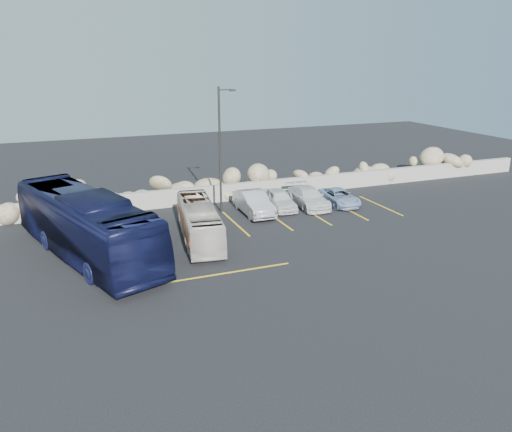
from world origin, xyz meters
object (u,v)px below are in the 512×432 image
object	(u,v)px
car_b	(254,203)
car_d	(339,197)
tour_coach	(86,225)
lamppost	(221,147)
car_a	(279,199)
car_c	(308,197)
vintage_bus	(199,222)

from	to	relation	value
car_b	car_d	distance (m)	6.22
tour_coach	car_d	distance (m)	17.08
lamppost	car_a	bearing A→B (deg)	-10.10
car_c	car_d	distance (m)	2.22
tour_coach	car_a	size ratio (longest dim) A/B	3.13
vintage_bus	car_c	bearing A→B (deg)	30.45
car_a	car_d	size ratio (longest dim) A/B	1.01
tour_coach	car_b	bearing A→B (deg)	-0.14
lamppost	car_c	xyz separation A→B (m)	(5.85, -0.89, -3.65)
lamppost	car_b	distance (m)	4.14
lamppost	car_b	world-z (taller)	lamppost
car_a	car_c	bearing A→B (deg)	-2.32
lamppost	car_a	size ratio (longest dim) A/B	2.07
lamppost	car_b	bearing A→B (deg)	-30.71
lamppost	car_c	world-z (taller)	lamppost
vintage_bus	car_d	xyz separation A→B (m)	(10.76, 3.18, -0.52)
lamppost	vintage_bus	world-z (taller)	lamppost
tour_coach	car_d	world-z (taller)	tour_coach
tour_coach	car_c	size ratio (longest dim) A/B	2.74
car_c	car_d	xyz separation A→B (m)	(2.18, -0.37, -0.11)
car_a	car_b	xyz separation A→B (m)	(-1.95, -0.41, 0.07)
car_b	car_d	size ratio (longest dim) A/B	1.16
car_b	car_c	xyz separation A→B (m)	(4.03, 0.19, -0.09)
tour_coach	car_d	size ratio (longest dim) A/B	3.16
car_c	vintage_bus	bearing A→B (deg)	-154.80
lamppost	car_d	size ratio (longest dim) A/B	2.09
vintage_bus	car_d	world-z (taller)	vintage_bus
lamppost	vintage_bus	bearing A→B (deg)	-121.61
car_d	car_a	bearing A→B (deg)	173.81
car_b	vintage_bus	bearing A→B (deg)	-142.25
tour_coach	car_b	xyz separation A→B (m)	(10.46, 3.67, -0.96)
lamppost	tour_coach	world-z (taller)	lamppost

